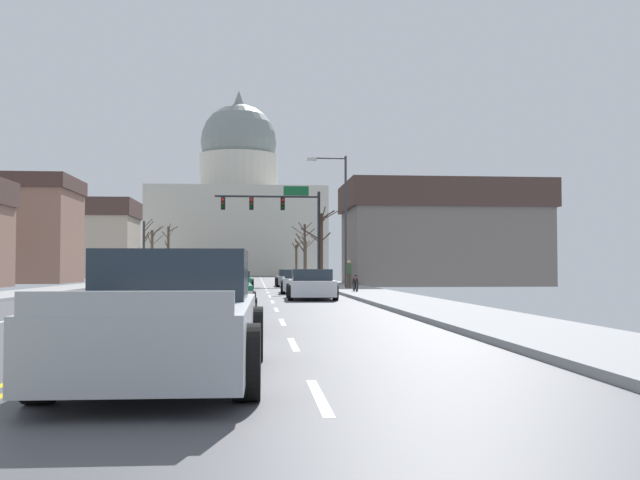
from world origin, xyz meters
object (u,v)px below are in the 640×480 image
object	(u,v)px
pickup_truck_near_06	(168,320)
sedan_near_05	(211,304)
sedan_near_03	(311,285)
signal_gantry	(282,213)
street_lamp_right	(340,209)
sedan_near_04	(223,292)
sedan_near_01	(237,281)
sedan_near_02	(300,282)
sedan_oncoming_01	(169,275)
sedan_near_00	(289,279)
bicycle_parked	(355,284)
sedan_oncoming_00	(195,277)
sedan_oncoming_02	(215,274)
pedestrian_00	(349,273)

from	to	relation	value
pickup_truck_near_06	sedan_near_05	bearing A→B (deg)	88.84
sedan_near_03	pickup_truck_near_06	xyz separation A→B (m)	(-3.47, -21.44, 0.12)
signal_gantry	street_lamp_right	distance (m)	11.89
signal_gantry	sedan_near_05	bearing A→B (deg)	-94.46
signal_gantry	sedan_near_04	world-z (taller)	signal_gantry
sedan_near_01	pickup_truck_near_06	bearing A→B (deg)	-89.98
sedan_near_01	sedan_near_02	bearing A→B (deg)	-58.64
sedan_near_01	sedan_near_04	xyz separation A→B (m)	(0.07, -20.28, 0.05)
sedan_oncoming_01	sedan_near_05	bearing A→B (deg)	-82.38
sedan_near_00	bicycle_parked	world-z (taller)	sedan_near_00
sedan_near_00	sedan_oncoming_00	bearing A→B (deg)	130.02
sedan_near_04	sedan_near_05	distance (m)	7.28
street_lamp_right	sedan_near_02	xyz separation A→B (m)	(-2.70, -4.91, -4.25)
sedan_near_03	sedan_near_04	bearing A→B (deg)	-114.65
signal_gantry	sedan_oncoming_02	distance (m)	30.07
sedan_near_04	pickup_truck_near_06	bearing A→B (deg)	-90.25
sedan_oncoming_02	sedan_near_00	bearing A→B (deg)	-77.91
sedan_oncoming_00	pickup_truck_near_06	bearing A→B (deg)	-85.71
sedan_near_01	sedan_near_00	bearing A→B (deg)	63.87
pickup_truck_near_06	sedan_near_01	bearing A→B (deg)	90.02
sedan_near_00	sedan_near_04	xyz separation A→B (m)	(-3.43, -27.41, 0.02)
sedan_near_03	pickup_truck_near_06	world-z (taller)	pickup_truck_near_06
sedan_near_00	sedan_oncoming_01	xyz separation A→B (m)	(-10.64, 19.81, 0.04)
sedan_near_00	sedan_oncoming_02	xyz separation A→B (m)	(-6.96, 32.50, 0.02)
bicycle_parked	sedan_near_02	bearing A→B (deg)	151.59
sedan_near_02	sedan_near_05	distance (m)	22.11
street_lamp_right	sedan_near_03	distance (m)	13.06
pedestrian_00	sedan_near_01	bearing A→B (deg)	162.22
sedan_near_00	pickup_truck_near_06	world-z (taller)	pickup_truck_near_06
sedan_near_04	pedestrian_00	xyz separation A→B (m)	(6.42, 18.19, 0.46)
sedan_near_05	sedan_oncoming_00	world-z (taller)	sedan_oncoming_00
sedan_near_03	pickup_truck_near_06	bearing A→B (deg)	-99.19
sedan_near_02	sedan_near_04	xyz separation A→B (m)	(-3.39, -14.59, 0.01)
pedestrian_00	sedan_oncoming_00	bearing A→B (deg)	119.84
sedan_oncoming_00	sedan_oncoming_01	xyz separation A→B (m)	(-3.41, 11.19, 0.02)
signal_gantry	pedestrian_00	size ratio (longest dim) A/B	4.87
sedan_oncoming_02	sedan_near_05	bearing A→B (deg)	-86.92
pickup_truck_near_06	pedestrian_00	xyz separation A→B (m)	(6.48, 32.21, 0.32)
bicycle_parked	sedan_oncoming_02	bearing A→B (deg)	101.63
sedan_near_05	sedan_oncoming_01	distance (m)	54.98
sedan_near_05	pickup_truck_near_06	world-z (taller)	pickup_truck_near_06
sedan_near_04	sedan_oncoming_01	xyz separation A→B (m)	(-7.22, 47.22, 0.02)
sedan_near_01	sedan_oncoming_00	size ratio (longest dim) A/B	1.06
signal_gantry	pickup_truck_near_06	world-z (taller)	signal_gantry
sedan_near_01	sedan_near_04	distance (m)	20.28
pedestrian_00	sedan_oncoming_01	bearing A→B (deg)	115.16
pickup_truck_near_06	sedan_near_04	bearing A→B (deg)	89.75
sedan_near_01	sedan_oncoming_00	distance (m)	16.19
sedan_near_02	pedestrian_00	bearing A→B (deg)	50.00
sedan_near_01	sedan_near_02	size ratio (longest dim) A/B	1.06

